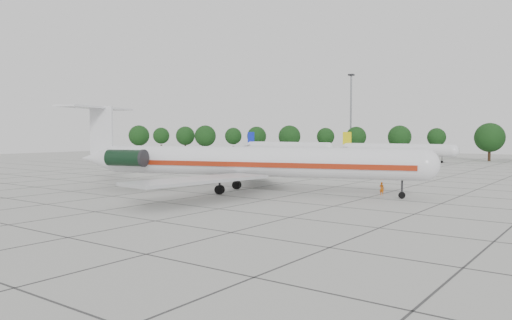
% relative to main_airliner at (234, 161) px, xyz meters
% --- Properties ---
extents(ground, '(260.00, 260.00, 0.00)m').
position_rel_main_airliner_xyz_m(ground, '(-0.50, 4.42, -3.81)').
color(ground, '#ABABA4').
rests_on(ground, ground).
extents(apron_joints, '(170.00, 170.00, 0.02)m').
position_rel_main_airliner_xyz_m(apron_joints, '(-0.50, 19.42, -3.80)').
color(apron_joints, '#383838').
rests_on(apron_joints, ground).
extents(main_airliner, '(45.05, 34.48, 10.78)m').
position_rel_main_airliner_xyz_m(main_airliner, '(0.00, 0.00, 0.00)').
color(main_airliner, silver).
rests_on(main_airliner, ground).
extents(ground_crew, '(0.59, 0.42, 1.55)m').
position_rel_main_airliner_xyz_m(ground_crew, '(15.99, 7.36, -3.03)').
color(ground_crew, orange).
rests_on(ground_crew, ground).
extents(bg_airliner_b, '(28.24, 27.20, 7.40)m').
position_rel_main_airliner_xyz_m(bg_airliner_b, '(-41.61, 76.71, -0.90)').
color(bg_airliner_b, silver).
rests_on(bg_airliner_b, ground).
extents(bg_airliner_c, '(28.24, 27.20, 7.40)m').
position_rel_main_airliner_xyz_m(bg_airliner_c, '(-7.42, 73.68, -0.90)').
color(bg_airliner_c, silver).
rests_on(bg_airliner_c, ground).
extents(tree_line, '(249.86, 8.44, 10.22)m').
position_rel_main_airliner_xyz_m(tree_line, '(-12.18, 89.42, 2.17)').
color(tree_line, '#332114').
rests_on(tree_line, ground).
extents(floodlight_mast, '(1.60, 1.60, 25.45)m').
position_rel_main_airliner_xyz_m(floodlight_mast, '(-30.50, 96.42, 10.48)').
color(floodlight_mast, slate).
rests_on(floodlight_mast, ground).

